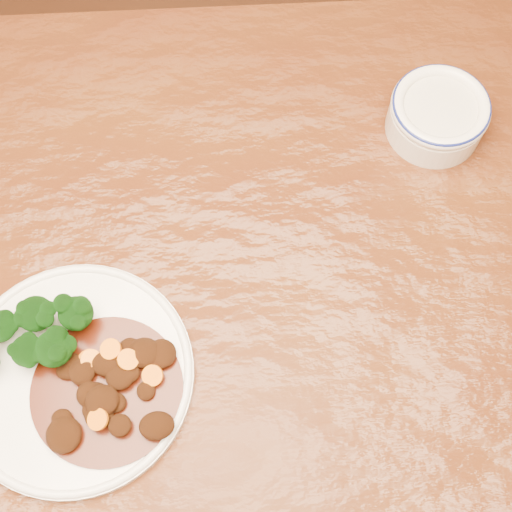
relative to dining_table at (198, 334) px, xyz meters
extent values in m
plane|color=#431F10|center=(0.00, 0.00, -0.67)|extent=(4.00, 4.00, 0.00)
cube|color=#4D260D|center=(0.00, 0.00, 0.06)|extent=(1.55, 0.99, 0.04)
cylinder|color=white|center=(-0.13, -0.06, 0.09)|extent=(0.26, 0.26, 0.01)
torus|color=white|center=(-0.13, -0.06, 0.09)|extent=(0.26, 0.26, 0.01)
cylinder|color=#62944C|center=(-0.21, 0.00, 0.10)|extent=(0.01, 0.01, 0.02)
cylinder|color=#62944C|center=(-0.18, -0.04, 0.10)|extent=(0.01, 0.01, 0.02)
ellipsoid|color=black|center=(-0.18, -0.04, 0.12)|extent=(0.04, 0.04, 0.03)
cylinder|color=#62944C|center=(-0.15, -0.04, 0.10)|extent=(0.01, 0.01, 0.02)
ellipsoid|color=black|center=(-0.15, -0.04, 0.12)|extent=(0.04, 0.04, 0.03)
cylinder|color=#62944C|center=(-0.17, 0.01, 0.10)|extent=(0.01, 0.01, 0.02)
ellipsoid|color=black|center=(-0.17, 0.01, 0.12)|extent=(0.04, 0.04, 0.03)
cylinder|color=#62944C|center=(-0.12, 0.00, 0.10)|extent=(0.01, 0.01, 0.02)
ellipsoid|color=black|center=(-0.12, 0.00, 0.12)|extent=(0.04, 0.04, 0.03)
cylinder|color=#411406|center=(-0.10, -0.08, 0.09)|extent=(0.17, 0.17, 0.00)
ellipsoid|color=black|center=(-0.10, -0.10, 0.11)|extent=(0.04, 0.03, 0.02)
ellipsoid|color=black|center=(-0.06, -0.09, 0.10)|extent=(0.02, 0.02, 0.01)
ellipsoid|color=black|center=(-0.05, -0.04, 0.11)|extent=(0.02, 0.02, 0.01)
ellipsoid|color=black|center=(-0.11, -0.08, 0.10)|extent=(0.03, 0.02, 0.01)
ellipsoid|color=black|center=(-0.07, -0.04, 0.10)|extent=(0.03, 0.03, 0.01)
ellipsoid|color=black|center=(-0.04, -0.05, 0.10)|extent=(0.03, 0.03, 0.02)
ellipsoid|color=black|center=(-0.14, -0.13, 0.10)|extent=(0.04, 0.04, 0.02)
ellipsoid|color=black|center=(-0.11, -0.10, 0.10)|extent=(0.02, 0.02, 0.01)
ellipsoid|color=black|center=(-0.11, -0.11, 0.10)|extent=(0.03, 0.03, 0.02)
ellipsoid|color=black|center=(-0.08, -0.12, 0.11)|extent=(0.02, 0.02, 0.01)
ellipsoid|color=black|center=(-0.14, -0.06, 0.10)|extent=(0.02, 0.02, 0.01)
ellipsoid|color=black|center=(-0.08, -0.07, 0.10)|extent=(0.03, 0.03, 0.02)
ellipsoid|color=black|center=(-0.09, -0.10, 0.10)|extent=(0.02, 0.02, 0.01)
ellipsoid|color=black|center=(-0.13, -0.05, 0.10)|extent=(0.02, 0.02, 0.01)
ellipsoid|color=black|center=(-0.12, -0.09, 0.10)|extent=(0.03, 0.03, 0.01)
ellipsoid|color=black|center=(-0.08, -0.05, 0.10)|extent=(0.03, 0.02, 0.01)
ellipsoid|color=black|center=(-0.14, -0.13, 0.10)|extent=(0.02, 0.02, 0.01)
ellipsoid|color=black|center=(-0.05, -0.05, 0.11)|extent=(0.04, 0.03, 0.02)
ellipsoid|color=black|center=(-0.09, -0.05, 0.11)|extent=(0.03, 0.03, 0.02)
ellipsoid|color=black|center=(-0.05, -0.13, 0.11)|extent=(0.04, 0.03, 0.02)
ellipsoid|color=black|center=(-0.12, -0.06, 0.10)|extent=(0.03, 0.03, 0.01)
ellipsoid|color=black|center=(-0.14, -0.11, 0.10)|extent=(0.02, 0.02, 0.01)
ellipsoid|color=black|center=(-0.07, -0.07, 0.11)|extent=(0.03, 0.02, 0.01)
ellipsoid|color=black|center=(-0.13, -0.06, 0.10)|extent=(0.02, 0.02, 0.01)
cylinder|color=orange|center=(-0.11, -0.05, 0.10)|extent=(0.03, 0.03, 0.01)
cylinder|color=orange|center=(-0.11, -0.05, 0.10)|extent=(0.03, 0.03, 0.01)
cylinder|color=orange|center=(-0.11, -0.12, 0.11)|extent=(0.03, 0.03, 0.01)
cylinder|color=orange|center=(-0.05, -0.07, 0.11)|extent=(0.03, 0.03, 0.01)
cylinder|color=orange|center=(-0.09, -0.04, 0.11)|extent=(0.03, 0.03, 0.01)
cylinder|color=orange|center=(-0.07, -0.06, 0.11)|extent=(0.03, 0.03, 0.01)
cylinder|color=white|center=(0.33, 0.22, 0.10)|extent=(0.12, 0.12, 0.04)
cylinder|color=beige|center=(0.33, 0.22, 0.12)|extent=(0.09, 0.09, 0.01)
torus|color=white|center=(0.33, 0.22, 0.13)|extent=(0.12, 0.12, 0.02)
torus|color=navy|center=(0.33, 0.22, 0.13)|extent=(0.12, 0.12, 0.01)
camera|label=1|loc=(0.04, -0.27, 0.86)|focal=50.00mm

